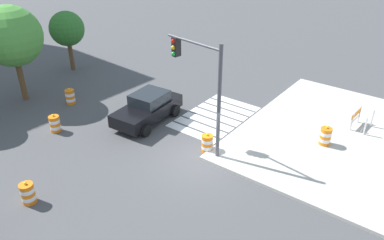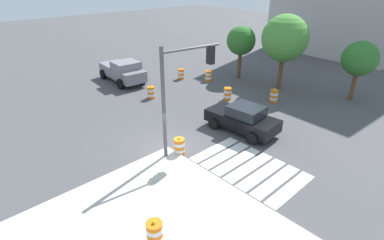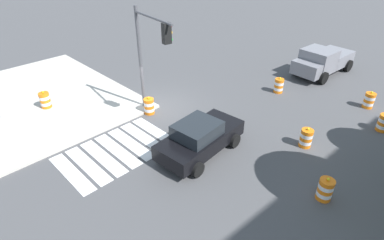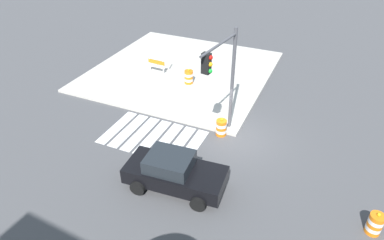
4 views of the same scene
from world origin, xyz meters
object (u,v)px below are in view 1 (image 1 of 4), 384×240
traffic_barrel_on_sidewalk (325,136)px  street_tree_streetside_far (11,37)px  sports_car (148,108)px  traffic_barrel_crosswalk_end (70,97)px  traffic_barrel_lane_center (207,143)px  construction_barricade (359,118)px  traffic_barrel_median_near (55,124)px  traffic_light_pole (200,76)px  traffic_barrel_median_far (28,193)px  street_tree_streetside_mid (67,29)px

traffic_barrel_on_sidewalk → street_tree_streetside_far: size_ratio=0.18×
sports_car → traffic_barrel_on_sidewalk: size_ratio=4.34×
street_tree_streetside_far → traffic_barrel_crosswalk_end: bearing=-64.1°
traffic_barrel_lane_center → street_tree_streetside_far: (-2.07, 12.51, 3.57)m
traffic_barrel_lane_center → traffic_barrel_on_sidewalk: 5.90m
traffic_barrel_lane_center → construction_barricade: (6.64, -5.23, 0.27)m
traffic_barrel_crosswalk_end → traffic_barrel_lane_center: size_ratio=1.00×
traffic_barrel_median_near → construction_barricade: 16.24m
sports_car → traffic_light_pole: bearing=-98.7°
traffic_barrel_lane_center → traffic_light_pole: size_ratio=0.19×
traffic_light_pole → traffic_barrel_median_near: bearing=114.4°
traffic_light_pole → traffic_barrel_crosswalk_end: bearing=94.1°
traffic_barrel_crosswalk_end → street_tree_streetside_far: (-1.35, 2.77, 3.57)m
traffic_barrel_lane_center → traffic_light_pole: bearing=98.8°
traffic_barrel_median_near → traffic_barrel_median_far: same height
traffic_barrel_crosswalk_end → traffic_barrel_median_far: same height
traffic_light_pole → street_tree_streetside_far: street_tree_streetside_far is taller
traffic_barrel_median_near → sports_car: bearing=-39.1°
traffic_barrel_median_far → traffic_barrel_on_sidewalk: (11.30, -8.04, 0.15)m
sports_car → traffic_barrel_crosswalk_end: (-1.28, 5.29, -0.36)m
traffic_barrel_on_sidewalk → street_tree_streetside_mid: (-0.96, 18.73, 2.46)m
traffic_barrel_median_near → traffic_barrel_lane_center: bearing=-66.4°
sports_car → traffic_light_pole: 5.12m
traffic_barrel_crosswalk_end → construction_barricade: (7.36, -14.96, 0.27)m
sports_car → street_tree_streetside_mid: bearing=76.4°
traffic_barrel_lane_center → traffic_light_pole: traffic_light_pole is taller
traffic_barrel_median_near → street_tree_streetside_far: 6.20m
traffic_light_pole → street_tree_streetside_mid: bearing=77.8°
traffic_barrel_crosswalk_end → traffic_light_pole: bearing=-85.9°
traffic_barrel_median_near → traffic_light_pole: size_ratio=0.19×
traffic_barrel_lane_center → traffic_barrel_on_sidewalk: traffic_barrel_on_sidewalk is taller
traffic_barrel_median_far → construction_barricade: bearing=-32.1°
traffic_barrel_on_sidewalk → construction_barricade: traffic_barrel_on_sidewalk is taller
sports_car → traffic_barrel_on_sidewalk: sports_car is taller
traffic_barrel_crosswalk_end → traffic_barrel_median_far: bearing=-137.5°
traffic_barrel_median_far → construction_barricade: construction_barricade is taller
traffic_barrel_on_sidewalk → street_tree_streetside_mid: street_tree_streetside_mid is taller
sports_car → traffic_barrel_median_far: 8.02m
sports_car → traffic_barrel_median_far: size_ratio=4.34×
sports_car → street_tree_streetside_far: bearing=108.0°
sports_car → traffic_barrel_lane_center: (-0.56, -4.44, -0.36)m
sports_car → traffic_barrel_crosswalk_end: bearing=103.6°
construction_barricade → traffic_barrel_median_far: bearing=147.9°
traffic_barrel_crosswalk_end → traffic_light_pole: size_ratio=0.19×
street_tree_streetside_mid → street_tree_streetside_far: 5.40m
street_tree_streetside_mid → construction_barricade: bearing=-79.3°
traffic_barrel_median_far → street_tree_streetside_mid: street_tree_streetside_mid is taller
sports_car → street_tree_streetside_far: street_tree_streetside_far is taller
traffic_barrel_median_far → traffic_barrel_on_sidewalk: 13.87m
construction_barricade → traffic_light_pole: 9.32m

